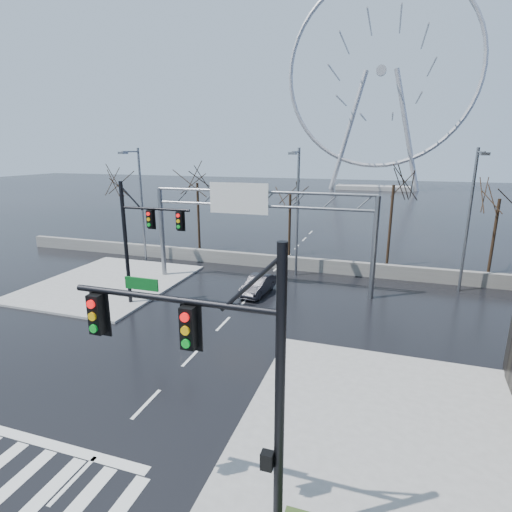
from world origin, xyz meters
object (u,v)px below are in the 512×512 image
at_px(signal_mast_far, 140,233).
at_px(sign_gantry, 254,217).
at_px(car, 258,285).
at_px(signal_mast_near, 224,366).
at_px(ferris_wheel, 381,79).

distance_m(signal_mast_far, sign_gantry, 8.14).
distance_m(signal_mast_far, car, 8.76).
relative_size(signal_mast_far, sign_gantry, 0.49).
height_order(signal_mast_near, ferris_wheel, ferris_wheel).
bearing_deg(signal_mast_near, signal_mast_far, 130.26).
bearing_deg(sign_gantry, ferris_wheel, 86.16).
distance_m(sign_gantry, ferris_wheel, 82.91).
bearing_deg(car, sign_gantry, 122.34).
xyz_separation_m(signal_mast_near, car, (-4.77, 17.49, -4.23)).
xyz_separation_m(signal_mast_near, sign_gantry, (-5.52, 19.00, 0.31)).
distance_m(sign_gantry, car, 4.84).
bearing_deg(signal_mast_far, ferris_wheel, 82.80).
relative_size(signal_mast_near, car, 2.06).
xyz_separation_m(ferris_wheel, car, (-4.63, -81.55, -25.49)).
bearing_deg(ferris_wheel, car, -93.25).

